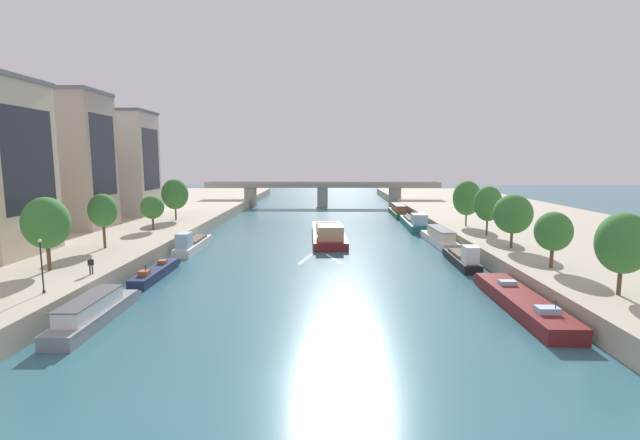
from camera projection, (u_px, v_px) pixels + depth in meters
The scene contains 27 objects.
ground_plane at pixel (310, 378), 26.33m from camera, with size 400.00×400.00×0.00m, color #336675.
quay_left at pixel (113, 224), 81.17m from camera, with size 36.00×170.00×2.11m, color #B2A893.
quay_right at pixel (531, 225), 80.21m from camera, with size 36.00×170.00×2.11m, color #B2A893.
barge_midriver at pixel (328, 233), 71.93m from camera, with size 5.72×23.66×3.25m.
wake_behind_barge at pixel (320, 259), 57.64m from camera, with size 5.60×5.99×0.03m.
moored_boat_left_second at pixel (94, 311), 35.02m from camera, with size 2.47×12.11×2.26m.
moored_boat_left_upstream at pixel (156, 272), 48.58m from camera, with size 1.81×11.19×2.17m.
moored_boat_left_lone at pixel (192, 244), 63.22m from camera, with size 2.42×13.45×3.08m.
moored_boat_right_near at pixel (521, 302), 38.33m from camera, with size 3.17×16.35×2.36m.
moored_boat_right_midway at pixel (462, 259), 54.00m from camera, with size 2.31×11.09×2.99m.
moored_boat_right_upstream at pixel (439, 237), 67.40m from camera, with size 2.81×14.06×2.56m.
moored_boat_right_lone at pixel (414, 222), 83.95m from camera, with size 3.99×16.95×3.19m.
moored_boat_right_gap_after at pixel (398, 211), 101.81m from camera, with size 2.97×15.54×2.66m.
tree_left_far at pixel (46, 223), 42.62m from camera, with size 4.24×4.24×7.08m.
tree_left_by_lamp at pixel (103, 211), 53.52m from camera, with size 3.31×3.31×6.56m.
tree_left_end_of_row at pixel (152, 207), 67.76m from camera, with size 3.49×3.49×5.17m.
tree_left_third at pixel (175, 194), 78.60m from camera, with size 4.56×4.56×7.20m.
tree_right_end_of_row at pixel (623, 243), 34.89m from camera, with size 3.93×3.93×6.56m.
tree_right_second at pixel (553, 231), 43.77m from camera, with size 3.52×3.52×5.57m.
tree_right_by_lamp at pixel (513, 214), 53.55m from camera, with size 4.50×4.50×6.50m.
tree_right_past_mid at pixel (488, 204), 62.72m from camera, with size 3.82×3.82×6.94m.
tree_right_nearest at pixel (467, 198), 71.52m from camera, with size 4.38×4.38×7.28m.
lamppost_left_bank at pixel (42, 263), 35.64m from camera, with size 0.28×0.28×4.39m.
building_left_tall at pixel (66, 160), 68.59m from camera, with size 12.06×9.48×20.85m.
building_left_middle at pixel (118, 163), 85.98m from camera, with size 13.07×9.92×19.69m.
bridge_far at pixel (323, 191), 121.56m from camera, with size 63.15×4.40×6.65m.
person_on_quay at pixel (91, 264), 41.69m from camera, with size 0.50×0.31×1.62m.
Camera 1 is at (0.89, -24.84, 12.73)m, focal length 25.25 mm.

